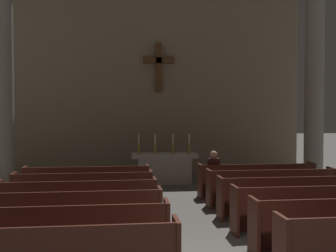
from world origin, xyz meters
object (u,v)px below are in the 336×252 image
object	(u,v)px
pew_right_row_4	(290,196)
column_right_second	(314,88)
pew_left_row_2	(64,233)
pew_right_row_6	(257,180)
pew_left_row_5	(83,192)
pew_left_row_6	(87,183)
column_left_second	(3,86)
candlestick_outer_left	(139,148)
pew_left_row_3	(73,215)
candlestick_inner_left	(155,148)
lone_worshipper	(213,173)
pew_left_row_4	(79,202)
pew_right_row_5	(272,187)
candlestick_inner_right	(173,147)
pew_right_row_3	(314,208)
candlestick_outer_right	(189,147)
altar	(164,168)

from	to	relation	value
pew_right_row_4	column_right_second	bearing A→B (deg)	58.13
pew_left_row_2	pew_right_row_6	bearing A→B (deg)	44.16
pew_left_row_5	pew_left_row_6	distance (m)	1.14
column_left_second	candlestick_outer_left	distance (m)	4.65
pew_left_row_3	candlestick_inner_left	world-z (taller)	candlestick_inner_left
pew_left_row_2	column_left_second	distance (m)	7.63
pew_left_row_6	lone_worshipper	bearing A→B (deg)	0.64
pew_left_row_5	candlestick_inner_left	size ratio (longest dim) A/B	5.19
pew_left_row_4	column_left_second	size ratio (longest dim) A/B	0.50
pew_left_row_3	candlestick_inner_left	xyz separation A→B (m)	(2.05, 5.91, 0.73)
pew_right_row_5	candlestick_inner_left	bearing A→B (deg)	126.06
candlestick_inner_left	candlestick_inner_right	distance (m)	0.60
pew_left_row_4	lone_worshipper	size ratio (longest dim) A/B	2.50
pew_right_row_3	candlestick_inner_left	world-z (taller)	candlestick_inner_left
pew_left_row_4	candlestick_inner_right	bearing A→B (deg)	61.00
candlestick_outer_left	candlestick_outer_right	xyz separation A→B (m)	(1.70, 0.00, 0.00)
pew_left_row_2	candlestick_inner_left	world-z (taller)	candlestick_inner_left
pew_left_row_2	lone_worshipper	size ratio (longest dim) A/B	2.50
pew_left_row_5	candlestick_outer_right	bearing A→B (deg)	48.67
candlestick_outer_left	candlestick_outer_right	distance (m)	1.70
pew_left_row_3	altar	distance (m)	6.36
pew_right_row_6	lone_worshipper	bearing A→B (deg)	178.25
column_right_second	pew_left_row_5	bearing A→B (deg)	-156.67
pew_right_row_4	altar	distance (m)	5.32
candlestick_inner_left	altar	bearing A→B (deg)	-0.00
pew_right_row_4	candlestick_inner_left	world-z (taller)	candlestick_inner_left
pew_left_row_2	candlestick_outer_left	bearing A→B (deg)	78.02
altar	candlestick_inner_right	world-z (taller)	candlestick_inner_right
pew_left_row_2	candlestick_outer_left	xyz separation A→B (m)	(1.50, 7.05, 0.73)
pew_right_row_6	lone_worshipper	world-z (taller)	lone_worshipper
pew_left_row_6	pew_left_row_2	bearing A→B (deg)	-90.00
pew_left_row_4	pew_left_row_5	world-z (taller)	same
pew_left_row_2	pew_left_row_3	distance (m)	1.14
pew_right_row_5	altar	xyz separation A→B (m)	(-2.35, 3.63, 0.06)
pew_left_row_3	pew_right_row_5	bearing A→B (deg)	25.90
pew_left_row_6	lone_worshipper	distance (m)	3.45
pew_left_row_2	pew_left_row_4	world-z (taller)	same
pew_right_row_4	altar	size ratio (longest dim) A/B	1.50
pew_right_row_5	candlestick_inner_left	xyz separation A→B (m)	(-2.65, 3.63, 0.73)
candlestick_outer_left	candlestick_inner_left	distance (m)	0.55
candlestick_outer_left	candlestick_inner_right	distance (m)	1.15
pew_right_row_5	pew_right_row_3	bearing A→B (deg)	-90.00
pew_left_row_4	altar	size ratio (longest dim) A/B	1.50
pew_left_row_6	altar	size ratio (longest dim) A/B	1.50
pew_right_row_5	column_left_second	world-z (taller)	column_left_second
lone_worshipper	pew_right_row_5	bearing A→B (deg)	-43.34
column_right_second	candlestick_inner_left	bearing A→B (deg)	175.15
candlestick_outer_left	lone_worshipper	size ratio (longest dim) A/B	0.48
pew_left_row_5	pew_right_row_5	distance (m)	4.69
pew_right_row_3	candlestick_inner_left	size ratio (longest dim) A/B	5.19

